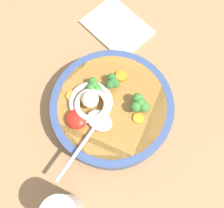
% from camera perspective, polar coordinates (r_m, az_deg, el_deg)
% --- Properties ---
extents(table_slab, '(1.23, 1.23, 0.03)m').
position_cam_1_polar(table_slab, '(0.64, -0.86, 0.02)').
color(table_slab, '#936D47').
rests_on(table_slab, ground).
extents(soup_bowl, '(0.28, 0.28, 0.06)m').
position_cam_1_polar(soup_bowl, '(0.59, 0.00, -0.89)').
color(soup_bowl, '#334775').
rests_on(soup_bowl, table_slab).
extents(noodle_pile, '(0.11, 0.11, 0.04)m').
position_cam_1_polar(noodle_pile, '(0.55, -4.86, 0.50)').
color(noodle_pile, beige).
rests_on(noodle_pile, soup_bowl).
extents(soup_spoon, '(0.07, 0.18, 0.02)m').
position_cam_1_polar(soup_spoon, '(0.54, -3.72, -4.95)').
color(soup_spoon, '#B7B7BC').
rests_on(soup_spoon, soup_bowl).
extents(chili_sauce_dollop, '(0.05, 0.04, 0.02)m').
position_cam_1_polar(chili_sauce_dollop, '(0.54, -7.91, -3.67)').
color(chili_sauce_dollop, red).
rests_on(chili_sauce_dollop, soup_bowl).
extents(broccoli_floret_beside_noodles, '(0.05, 0.04, 0.04)m').
position_cam_1_polar(broccoli_floret_beside_noodles, '(0.54, 6.23, 0.03)').
color(broccoli_floret_beside_noodles, '#7A9E60').
rests_on(broccoli_floret_beside_noodles, soup_bowl).
extents(broccoli_floret_center, '(0.04, 0.03, 0.03)m').
position_cam_1_polar(broccoli_floret_center, '(0.56, -4.18, 4.21)').
color(broccoli_floret_center, '#7A9E60').
rests_on(broccoli_floret_center, soup_bowl).
extents(broccoli_floret_left, '(0.04, 0.03, 0.03)m').
position_cam_1_polar(broccoli_floret_left, '(0.56, 0.23, 5.01)').
color(broccoli_floret_left, '#7A9E60').
rests_on(broccoli_floret_left, soup_bowl).
extents(carrot_slice_beside_chili, '(0.03, 0.03, 0.01)m').
position_cam_1_polar(carrot_slice_beside_chili, '(0.58, 2.16, 6.35)').
color(carrot_slice_beside_chili, orange).
rests_on(carrot_slice_beside_chili, soup_bowl).
extents(carrot_slice_front, '(0.02, 0.02, 0.00)m').
position_cam_1_polar(carrot_slice_front, '(0.55, 6.00, -3.21)').
color(carrot_slice_front, orange).
rests_on(carrot_slice_front, soup_bowl).
extents(carrot_slice_right, '(0.02, 0.02, 0.01)m').
position_cam_1_polar(carrot_slice_right, '(0.57, -9.07, 1.77)').
color(carrot_slice_right, orange).
rests_on(carrot_slice_right, soup_bowl).
extents(folded_napkin, '(0.17, 0.13, 0.01)m').
position_cam_1_polar(folded_napkin, '(0.72, 1.16, 17.03)').
color(folded_napkin, beige).
rests_on(folded_napkin, table_slab).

